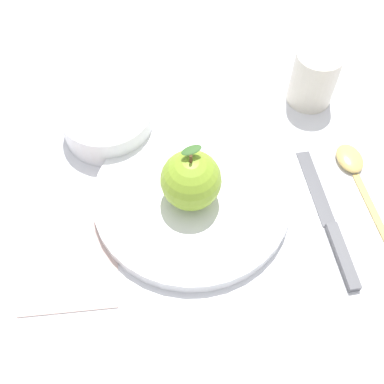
% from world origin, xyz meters
% --- Properties ---
extents(ground_plane, '(2.40, 2.40, 0.00)m').
position_xyz_m(ground_plane, '(0.00, 0.00, 0.00)').
color(ground_plane, silver).
extents(dinner_plate, '(0.25, 0.25, 0.02)m').
position_xyz_m(dinner_plate, '(0.01, 0.03, 0.01)').
color(dinner_plate, white).
rests_on(dinner_plate, ground_plane).
extents(apple, '(0.07, 0.07, 0.08)m').
position_xyz_m(apple, '(0.01, 0.03, 0.06)').
color(apple, '#8CB22D').
rests_on(apple, dinner_plate).
extents(side_bowl, '(0.12, 0.12, 0.04)m').
position_xyz_m(side_bowl, '(0.12, 0.15, 0.03)').
color(side_bowl, white).
rests_on(side_bowl, ground_plane).
extents(cup, '(0.06, 0.06, 0.08)m').
position_xyz_m(cup, '(0.20, -0.13, 0.05)').
color(cup, silver).
rests_on(cup, ground_plane).
extents(knife, '(0.20, 0.06, 0.01)m').
position_xyz_m(knife, '(-0.02, -0.14, 0.00)').
color(knife, '#59595E').
rests_on(knife, ground_plane).
extents(spoon, '(0.17, 0.06, 0.01)m').
position_xyz_m(spoon, '(0.07, -0.18, 0.01)').
color(spoon, '#D8B766').
rests_on(spoon, ground_plane).
extents(linen_napkin, '(0.19, 0.14, 0.00)m').
position_xyz_m(linen_napkin, '(-0.05, 0.17, 0.00)').
color(linen_napkin, beige).
rests_on(linen_napkin, ground_plane).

